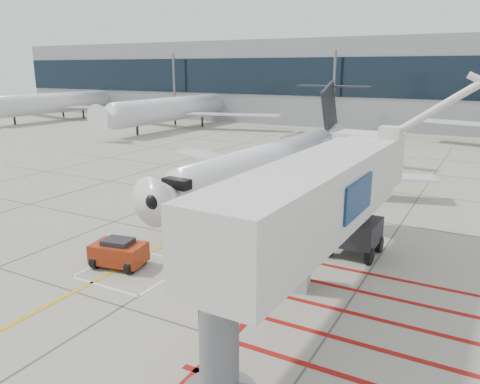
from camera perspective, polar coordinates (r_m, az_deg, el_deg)
The scene contains 10 objects.
ground_plane at distance 22.88m, azimuth -7.34°, elevation -9.48°, with size 260.00×260.00×0.00m, color #9D9A87.
regional_jet at distance 33.84m, azimuth 1.70°, elevation 5.69°, with size 24.13×30.43×7.97m, color white, non-canonical shape.
jet_bridge at distance 18.47m, azimuth 8.77°, elevation -2.47°, with size 9.33×19.70×7.88m, color silver, non-canonical shape.
pushback_tug at distance 23.65m, azimuth -14.57°, elevation -7.09°, with size 2.52×1.58×1.47m, color maroon, non-canonical shape.
baggage_cart at distance 27.36m, azimuth 2.94°, elevation -3.73°, with size 2.12×1.34×1.34m, color #545459, non-canonical shape.
ground_power_unit at distance 21.10m, azimuth 4.84°, elevation -8.42°, with size 2.68×1.56×2.12m, color beige, non-canonical shape.
cone_nose at distance 30.34m, azimuth -6.60°, elevation -2.71°, with size 0.38×0.38×0.53m, color #E04E0B.
cone_side at distance 27.28m, azimuth 5.22°, elevation -4.76°, with size 0.36×0.36×0.50m, color #FF530D.
bg_aircraft_a at distance 95.78m, azimuth -20.74°, elevation 11.62°, with size 32.85×36.50×10.95m, color silver, non-canonical shape.
bg_aircraft_b at distance 77.41m, azimuth -7.18°, elevation 11.90°, with size 32.98×36.64×10.99m, color silver, non-canonical shape.
Camera 1 is at (12.46, -16.73, 9.40)m, focal length 35.00 mm.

